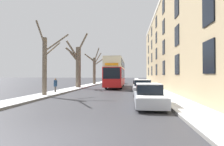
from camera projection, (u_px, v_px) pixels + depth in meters
name	position (u px, v px, depth m)	size (l,w,h in m)	color
ground_plane	(44.00, 144.00, 4.80)	(320.00, 320.00, 0.00)	#38383D
sidewalk_left	(107.00, 81.00, 58.08)	(2.00, 130.00, 0.16)	slate
sidewalk_right	(141.00, 81.00, 56.87)	(2.00, 130.00, 0.16)	slate
terrace_facade_right	(192.00, 43.00, 24.92)	(9.10, 43.99, 13.10)	tan
bare_tree_left_0	(46.00, 63.00, 15.80)	(2.20, 4.97, 6.25)	brown
bare_tree_left_1	(78.00, 65.00, 25.95)	(3.37, 1.96, 8.07)	brown
bare_tree_left_2	(95.00, 68.00, 36.41)	(4.42, 3.88, 7.45)	brown
double_decker_bus	(116.00, 72.00, 28.25)	(2.49, 11.77, 4.50)	red
parked_car_0	(149.00, 96.00, 10.75)	(1.69, 4.45, 1.39)	#9EA3AD
parked_car_1	(142.00, 88.00, 16.85)	(1.75, 3.91, 1.51)	#9EA3AD
parked_car_2	(140.00, 86.00, 21.87)	(1.87, 4.04, 1.36)	#9EA3AD
oncoming_van	(116.00, 79.00, 42.16)	(2.02, 5.66, 2.13)	#9EA3AD
pedestrian_left_sidewalk	(55.00, 85.00, 18.34)	(0.35, 0.35, 1.62)	#4C4742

